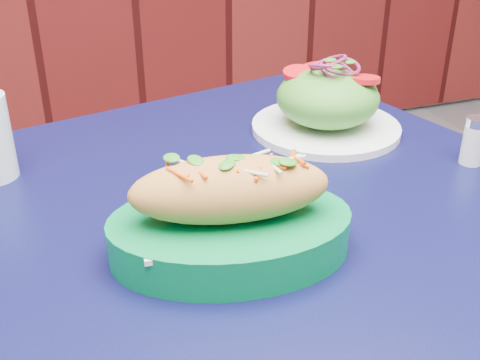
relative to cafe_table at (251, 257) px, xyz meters
name	(u,v)px	position (x,y,z in m)	size (l,w,h in m)	color
cafe_table	(251,257)	(0.00, 0.00, 0.00)	(0.96, 0.96, 0.75)	black
banh_mi_basket	(230,216)	(-0.07, -0.10, 0.13)	(0.29, 0.22, 0.12)	#027337
salad_plate	(327,103)	(0.19, 0.17, 0.14)	(0.24, 0.24, 0.12)	white
salt_shaker	(474,141)	(0.33, -0.01, 0.12)	(0.03, 0.03, 0.07)	white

